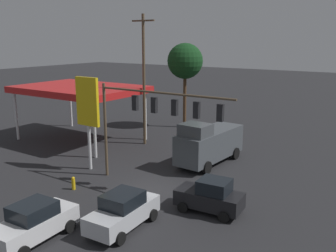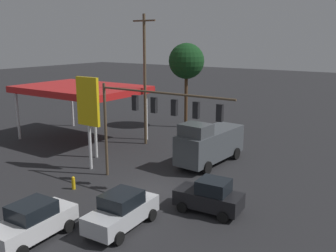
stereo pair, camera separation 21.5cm
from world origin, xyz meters
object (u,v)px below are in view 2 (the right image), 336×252
at_px(price_sign, 88,106).
at_px(hatchback_crossing, 210,196).
at_px(utility_pole, 145,78).
at_px(street_tree, 186,62).
at_px(sedan_far, 122,211).
at_px(fire_hydrant, 73,183).
at_px(delivery_truck, 209,143).
at_px(traffic_signal_assembly, 154,111).
at_px(sedan_waiting, 33,222).

height_order(price_sign, hatchback_crossing, price_sign).
height_order(utility_pole, price_sign, utility_pole).
bearing_deg(street_tree, price_sign, 94.37).
distance_m(sedan_far, hatchback_crossing, 5.12).
distance_m(sedan_far, fire_hydrant, 6.42).
bearing_deg(price_sign, hatchback_crossing, 172.55).
distance_m(sedan_far, delivery_truck, 11.75).
bearing_deg(price_sign, street_tree, -85.63).
distance_m(price_sign, hatchback_crossing, 11.71).
xyz_separation_m(traffic_signal_assembly, fire_hydrant, (4.29, 3.23, -4.76)).
height_order(hatchback_crossing, fire_hydrant, hatchback_crossing).
height_order(utility_pole, fire_hydrant, utility_pole).
distance_m(traffic_signal_assembly, sedan_far, 7.05).
distance_m(traffic_signal_assembly, sedan_waiting, 9.75).
distance_m(sedan_far, sedan_waiting, 4.39).
bearing_deg(delivery_truck, hatchback_crossing, 32.52).
bearing_deg(sedan_waiting, delivery_truck, 170.65).
height_order(utility_pole, sedan_far, utility_pole).
height_order(traffic_signal_assembly, utility_pole, utility_pole).
relative_size(traffic_signal_assembly, price_sign, 1.42).
bearing_deg(hatchback_crossing, sedan_waiting, 48.40).
height_order(utility_pole, sedan_waiting, utility_pole).
xyz_separation_m(sedan_waiting, fire_hydrant, (3.23, -5.48, -0.51)).
height_order(delivery_truck, fire_hydrant, delivery_truck).
height_order(price_sign, street_tree, street_tree).
bearing_deg(traffic_signal_assembly, street_tree, -65.24).
height_order(sedan_far, sedan_waiting, same).
bearing_deg(sedan_waiting, hatchback_crossing, 139.99).
height_order(delivery_truck, street_tree, street_tree).
distance_m(traffic_signal_assembly, delivery_truck, 7.26).
distance_m(hatchback_crossing, delivery_truck, 8.52).
relative_size(traffic_signal_assembly, fire_hydrant, 11.30).
bearing_deg(delivery_truck, sedan_far, 9.56).
height_order(traffic_signal_assembly, hatchback_crossing, traffic_signal_assembly).
bearing_deg(price_sign, fire_hydrant, 119.01).
xyz_separation_m(utility_pole, fire_hydrant, (-2.73, 11.42, -5.77)).
distance_m(street_tree, fire_hydrant, 20.80).
bearing_deg(sedan_waiting, street_tree, -168.35).
relative_size(sedan_waiting, delivery_truck, 0.64).
bearing_deg(fire_hydrant, sedan_far, 160.74).
relative_size(price_sign, fire_hydrant, 7.94).
bearing_deg(street_tree, sedan_waiting, 104.41).
bearing_deg(traffic_signal_assembly, price_sign, -2.60).
distance_m(traffic_signal_assembly, fire_hydrant, 7.18).
bearing_deg(delivery_truck, sedan_waiting, -2.31).
relative_size(sedan_waiting, hatchback_crossing, 1.14).
height_order(traffic_signal_assembly, price_sign, price_sign).
xyz_separation_m(street_tree, fire_hydrant, (-3.16, 19.39, -6.84)).
relative_size(traffic_signal_assembly, delivery_truck, 1.43).
xyz_separation_m(sedan_far, sedan_waiting, (2.82, 3.37, 0.00)).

